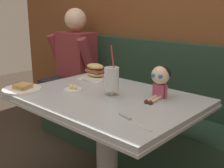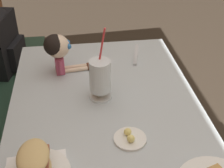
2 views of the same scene
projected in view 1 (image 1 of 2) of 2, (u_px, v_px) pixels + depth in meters
wood_panel_wall at (183, 16)px, 2.23m from camera, size 4.40×0.08×2.40m
booth_bench at (161, 127)px, 2.29m from camera, size 2.60×0.48×1.00m
diner_table at (107, 125)px, 1.79m from camera, size 1.11×0.81×0.74m
toast_plate at (22, 89)px, 1.85m from camera, size 0.25×0.25×0.04m
milkshake_glass at (112, 80)px, 1.70m from camera, size 0.10×0.10×0.32m
sandwich_plate at (95, 72)px, 2.15m from camera, size 0.22×0.22×0.12m
butter_saucer at (73, 89)px, 1.85m from camera, size 0.12×0.12×0.04m
butter_knife at (129, 119)px, 1.37m from camera, size 0.23×0.08×0.01m
seated_doll at (160, 77)px, 1.67m from camera, size 0.12×0.22×0.20m
diner_patron at (74, 62)px, 2.81m from camera, size 0.55×0.48×0.81m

